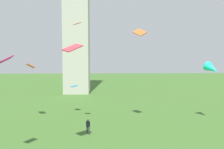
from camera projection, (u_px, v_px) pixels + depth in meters
The scene contains 8 objects.
person_2 at pixel (88, 126), 25.99m from camera, with size 0.46×0.50×1.67m.
kite_flying_0 at pixel (5, 60), 18.98m from camera, with size 1.28×1.52×0.82m.
kite_flying_1 at pixel (74, 86), 35.87m from camera, with size 1.33×1.42×0.35m.
kite_flying_2 at pixel (30, 66), 31.72m from camera, with size 1.66×1.87×0.74m.
kite_flying_3 at pixel (212, 69), 30.98m from camera, with size 1.97×2.52×1.90m.
kite_flying_4 at pixel (72, 48), 20.81m from camera, with size 1.91×1.77×0.85m.
kite_flying_5 at pixel (140, 32), 29.83m from camera, with size 1.78×1.62×1.17m.
kite_flying_6 at pixel (77, 24), 28.03m from camera, with size 1.06×0.98×0.40m.
Camera 1 is at (-1.67, -4.63, 8.46)m, focal length 37.86 mm.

